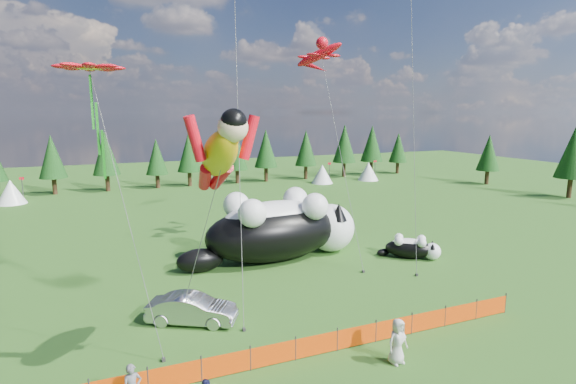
# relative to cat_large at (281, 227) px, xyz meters

# --- Properties ---
(ground) EXTENTS (160.00, 160.00, 0.00)m
(ground) POSITION_rel_cat_large_xyz_m (-3.45, -9.78, -2.32)
(ground) COLOR #14390A
(ground) RESTS_ON ground
(safety_fence) EXTENTS (22.06, 0.06, 1.10)m
(safety_fence) POSITION_rel_cat_large_xyz_m (-3.45, -12.78, -1.81)
(safety_fence) COLOR #262626
(safety_fence) RESTS_ON ground
(tree_line) EXTENTS (90.00, 4.00, 8.00)m
(tree_line) POSITION_rel_cat_large_xyz_m (-3.45, 35.22, 1.68)
(tree_line) COLOR black
(tree_line) RESTS_ON ground
(festival_tents) EXTENTS (50.00, 3.20, 2.80)m
(festival_tents) POSITION_rel_cat_large_xyz_m (7.55, 30.22, -0.92)
(festival_tents) COLOR white
(festival_tents) RESTS_ON ground
(cat_large) EXTENTS (13.51, 5.50, 4.88)m
(cat_large) POSITION_rel_cat_large_xyz_m (0.00, 0.00, 0.00)
(cat_large) COLOR black
(cat_large) RESTS_ON ground
(cat_small) EXTENTS (3.90, 3.33, 1.64)m
(cat_small) POSITION_rel_cat_large_xyz_m (8.76, -3.50, -1.54)
(cat_small) COLOR black
(cat_small) RESTS_ON ground
(car) EXTENTS (4.63, 3.48, 1.46)m
(car) POSITION_rel_cat_large_xyz_m (-7.85, -7.63, -1.59)
(car) COLOR #AEADB2
(car) RESTS_ON ground
(spectator_e) EXTENTS (1.02, 0.72, 1.96)m
(spectator_e) POSITION_rel_cat_large_xyz_m (-0.60, -14.60, -1.34)
(spectator_e) COLOR beige
(spectator_e) RESTS_ON ground
(superhero_kite) EXTENTS (4.24, 7.29, 11.38)m
(superhero_kite) POSITION_rel_cat_large_xyz_m (-7.33, -12.03, 6.49)
(superhero_kite) COLOR #D9A50B
(superhero_kite) RESTS_ON ground
(gecko_kite) EXTENTS (5.77, 11.75, 16.96)m
(gecko_kite) POSITION_rel_cat_large_xyz_m (4.62, 3.64, 12.48)
(gecko_kite) COLOR red
(gecko_kite) RESTS_ON ground
(flower_kite) EXTENTS (4.03, 6.03, 13.04)m
(flower_kite) POSITION_rel_cat_large_xyz_m (-11.73, -6.64, 9.87)
(flower_kite) COLOR red
(flower_kite) RESTS_ON ground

